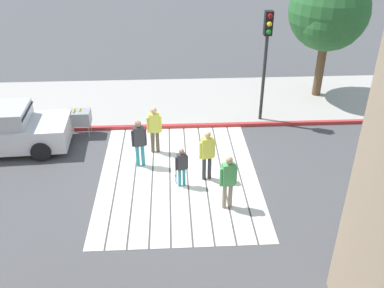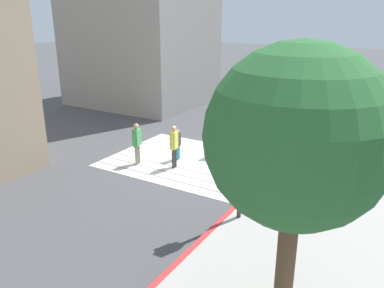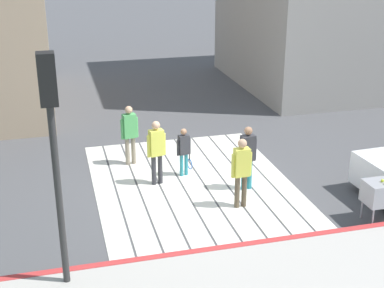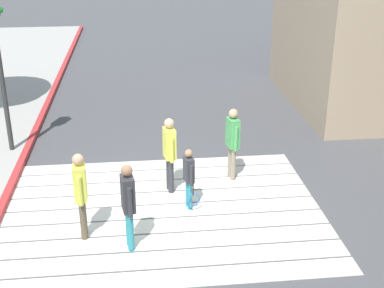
# 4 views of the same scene
# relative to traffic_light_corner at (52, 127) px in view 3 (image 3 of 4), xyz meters

# --- Properties ---
(ground_plane) EXTENTS (120.00, 120.00, 0.00)m
(ground_plane) POSITION_rel_traffic_light_corner_xyz_m (3.58, -3.27, -3.04)
(ground_plane) COLOR #4C4C4F
(crosswalk_stripes) EXTENTS (6.40, 4.90, 0.01)m
(crosswalk_stripes) POSITION_rel_traffic_light_corner_xyz_m (3.58, -3.27, -3.03)
(crosswalk_stripes) COLOR silver
(crosswalk_stripes) RESTS_ON ground
(curb_painted) EXTENTS (0.16, 40.00, 0.13)m
(curb_painted) POSITION_rel_traffic_light_corner_xyz_m (0.33, -3.27, -2.97)
(curb_painted) COLOR #BC3333
(curb_painted) RESTS_ON ground
(traffic_light_corner) EXTENTS (0.39, 0.28, 4.24)m
(traffic_light_corner) POSITION_rel_traffic_light_corner_xyz_m (0.00, 0.00, 0.00)
(traffic_light_corner) COLOR #2D2D2D
(traffic_light_corner) RESTS_ON ground
(tennis_ball_cart) EXTENTS (0.56, 0.80, 1.02)m
(tennis_ball_cart) POSITION_rel_traffic_light_corner_xyz_m (0.68, -6.78, -2.34)
(tennis_ball_cart) COLOR #99999E
(tennis_ball_cart) RESTS_ON ground
(pedestrian_adult_lead) EXTENTS (0.23, 0.49, 1.68)m
(pedestrian_adult_lead) POSITION_rel_traffic_light_corner_xyz_m (2.08, -4.03, -2.06)
(pedestrian_adult_lead) COLOR brown
(pedestrian_adult_lead) RESTS_ON ground
(pedestrian_adult_trailing) EXTENTS (0.27, 0.49, 1.68)m
(pedestrian_adult_trailing) POSITION_rel_traffic_light_corner_xyz_m (3.79, -2.41, -2.06)
(pedestrian_adult_trailing) COLOR #333338
(pedestrian_adult_trailing) RESTS_ON ground
(pedestrian_adult_side) EXTENTS (0.26, 0.48, 1.64)m
(pedestrian_adult_side) POSITION_rel_traffic_light_corner_xyz_m (2.93, -4.48, -2.08)
(pedestrian_adult_side) COLOR teal
(pedestrian_adult_side) RESTS_ON ground
(pedestrian_teen_behind) EXTENTS (0.27, 0.48, 1.67)m
(pedestrian_teen_behind) POSITION_rel_traffic_light_corner_xyz_m (5.22, -1.96, -2.06)
(pedestrian_teen_behind) COLOR gray
(pedestrian_teen_behind) RESTS_ON ground
(pedestrian_child_with_racket) EXTENTS (0.32, 0.41, 1.30)m
(pedestrian_child_with_racket) POSITION_rel_traffic_light_corner_xyz_m (4.12, -3.19, -2.30)
(pedestrian_child_with_racket) COLOR teal
(pedestrian_child_with_racket) RESTS_ON ground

